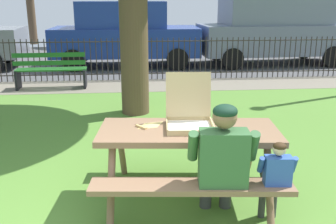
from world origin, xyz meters
name	(u,v)px	position (x,y,z in m)	size (l,w,h in m)	color
ground	(127,182)	(0.00, 1.81, -0.01)	(28.00, 11.61, 0.02)	#598935
cobblestone_walkway	(130,86)	(0.00, 6.91, 0.00)	(28.00, 1.40, 0.01)	gray
street_asphalt	(131,59)	(0.00, 11.27, -0.01)	(28.00, 7.32, 0.01)	#515154
picnic_table_foreground	(188,145)	(0.64, 1.37, 0.60)	(1.93, 1.64, 0.79)	#8B664B
pizza_box_open	(189,114)	(0.67, 1.50, 0.89)	(0.51, 0.55, 0.53)	tan
pizza_slice_on_table	(149,125)	(0.25, 1.52, 0.78)	(0.30, 0.28, 0.02)	#F9D97C
adult_at_table	(222,159)	(0.87, 0.85, 0.66)	(0.63, 0.62, 1.19)	#3D3D3D
child_at_table	(275,175)	(1.34, 0.78, 0.52)	(0.34, 0.34, 0.85)	#3C3C3C
iron_fence_streetside	(130,59)	(0.00, 7.61, 0.54)	(21.14, 0.03, 1.07)	#2D2823
park_bench_center	(51,71)	(-1.81, 6.77, 0.42)	(1.61, 0.52, 0.85)	#236825
parked_car_center	(125,33)	(-0.15, 9.76, 1.01)	(4.41, 1.94, 1.94)	navy
parked_car_right	(274,29)	(4.49, 9.76, 1.10)	(4.69, 2.15, 2.08)	slate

